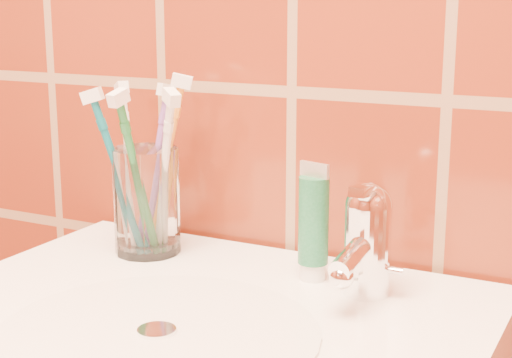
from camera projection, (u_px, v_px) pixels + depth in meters
The scene contains 9 objects.
glass_tumbler at pixel (147, 201), 0.93m from camera, with size 0.08×0.08×0.13m, color white.
toothpaste_tube at pixel (313, 226), 0.84m from camera, with size 0.04×0.03×0.13m.
faucet at pixel (366, 236), 0.80m from camera, with size 0.05×0.11×0.12m.
toothbrush_0 at pixel (119, 174), 0.92m from camera, with size 0.08×0.04×0.20m, color #0D5D6F, non-canonical shape.
toothbrush_1 at pixel (130, 168), 0.95m from camera, with size 0.07×0.06×0.21m, color white, non-canonical shape.
toothbrush_2 at pixel (163, 175), 0.90m from camera, with size 0.07×0.06×0.21m, color silver, non-canonical shape.
toothbrush_3 at pixel (165, 165), 0.93m from camera, with size 0.06×0.04×0.22m, color orange, non-canonical shape.
toothbrush_4 at pixel (137, 177), 0.90m from camera, with size 0.03×0.08×0.21m, color #1C6A31, non-canonical shape.
toothbrush_5 at pixel (156, 168), 0.95m from camera, with size 0.04×0.06×0.21m, color #7B4DA6, non-canonical shape.
Camera 1 is at (0.38, 0.36, 1.15)m, focal length 55.00 mm.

